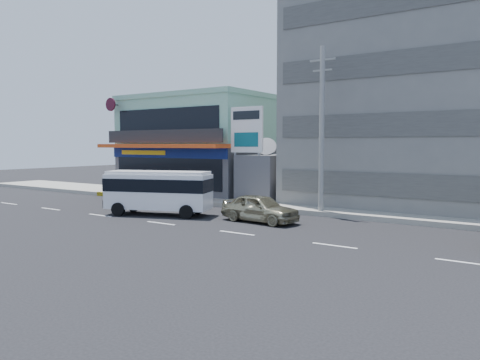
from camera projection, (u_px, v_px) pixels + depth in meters
name	position (u px, v px, depth m)	size (l,w,h in m)	color
ground	(161.00, 223.00, 25.29)	(120.00, 120.00, 0.00)	black
sidewalk	(320.00, 208.00, 30.31)	(70.00, 5.00, 0.30)	gray
shop_building	(205.00, 147.00, 40.97)	(12.40, 11.70, 8.00)	#49494E
concrete_building	(424.00, 104.00, 31.51)	(16.00, 12.00, 14.00)	slate
gap_structure	(273.00, 178.00, 35.05)	(3.00, 6.00, 3.50)	#49494E
satellite_dish	(266.00, 154.00, 34.09)	(1.50, 1.50, 0.15)	slate
billboard	(247.00, 135.00, 32.78)	(2.60, 0.18, 6.90)	gray
utility_pole_near	(322.00, 129.00, 27.64)	(1.60, 0.30, 10.00)	#999993
minibus	(158.00, 189.00, 28.14)	(6.66, 4.07, 2.66)	white
sedan	(260.00, 208.00, 25.64)	(1.82, 4.53, 1.54)	tan
motorcycle_rider	(161.00, 197.00, 30.93)	(1.95, 0.80, 2.45)	#59150C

